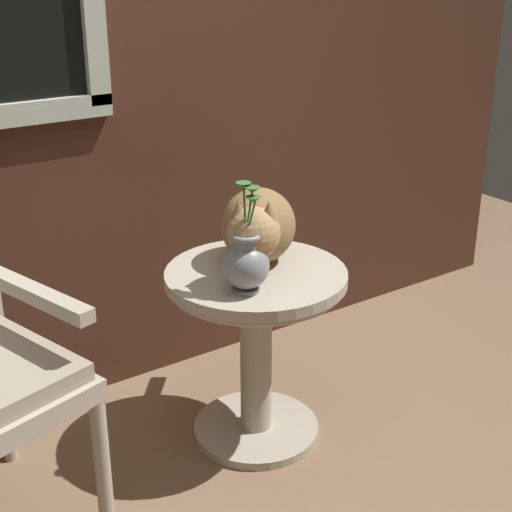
{
  "coord_description": "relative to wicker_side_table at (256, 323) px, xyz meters",
  "views": [
    {
      "loc": [
        -0.94,
        -1.63,
        1.51
      ],
      "look_at": [
        0.26,
        0.12,
        0.64
      ],
      "focal_mm": 52.78,
      "sensor_mm": 36.0,
      "label": 1
    }
  ],
  "objects": [
    {
      "name": "pewter_vase_with_ivy",
      "position": [
        -0.11,
        -0.1,
        0.27
      ],
      "size": [
        0.14,
        0.14,
        0.32
      ],
      "color": "gray",
      "rests_on": "wicker_side_table"
    },
    {
      "name": "back_wall",
      "position": [
        -0.27,
        0.57,
        0.89
      ],
      "size": [
        4.0,
        0.07,
        2.6
      ],
      "color": "#47281C",
      "rests_on": "ground_plane"
    },
    {
      "name": "cat",
      "position": [
        0.04,
        0.04,
        0.3
      ],
      "size": [
        0.41,
        0.48,
        0.26
      ],
      "color": "olive",
      "rests_on": "wicker_side_table"
    },
    {
      "name": "ground_plane",
      "position": [
        -0.26,
        -0.12,
        -0.41
      ],
      "size": [
        6.0,
        6.0,
        0.0
      ],
      "primitive_type": "plane",
      "color": "#7F6047"
    },
    {
      "name": "wicker_side_table",
      "position": [
        0.0,
        0.0,
        0.0
      ],
      "size": [
        0.56,
        0.56,
        0.59
      ],
      "color": "#B2A893",
      "rests_on": "ground_plane"
    }
  ]
}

